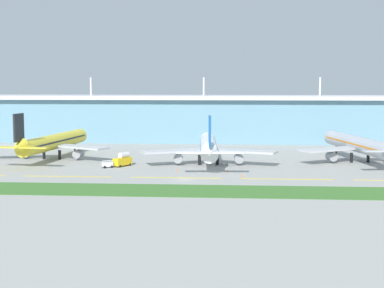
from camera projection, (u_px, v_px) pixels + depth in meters
ground_plane at (185, 180)px, 170.23m from camera, size 600.00×600.00×0.00m
terminal_building at (204, 118)px, 281.92m from camera, size 288.00×34.00×31.89m
airliner_near at (53, 142)px, 216.46m from camera, size 48.49×63.03×18.90m
airliner_middle at (208, 147)px, 201.45m from camera, size 48.71×60.40×18.90m
airliner_far at (359, 145)px, 207.91m from camera, size 47.90×64.14×18.90m
taxiway_stripe_mid_west at (68, 176)px, 176.00m from camera, size 28.00×0.70×0.04m
taxiway_stripe_centre at (176, 178)px, 173.52m from camera, size 28.00×0.70×0.04m
taxiway_stripe_mid_east at (287, 179)px, 171.04m from camera, size 28.00×0.70×0.04m
grass_verge at (179, 191)px, 152.63m from camera, size 300.00×18.00×0.10m
fuel_truck at (123, 160)px, 197.50m from camera, size 6.02×7.49×4.95m
baggage_cart at (107, 164)px, 193.91m from camera, size 4.01×3.45×2.48m
safety_cone_left_wingtip at (242, 175)px, 175.74m from camera, size 0.56×0.56×0.70m
safety_cone_nose_front at (228, 171)px, 184.65m from camera, size 0.56×0.56×0.70m
safety_cone_right_wingtip at (177, 170)px, 186.68m from camera, size 0.56×0.56×0.70m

